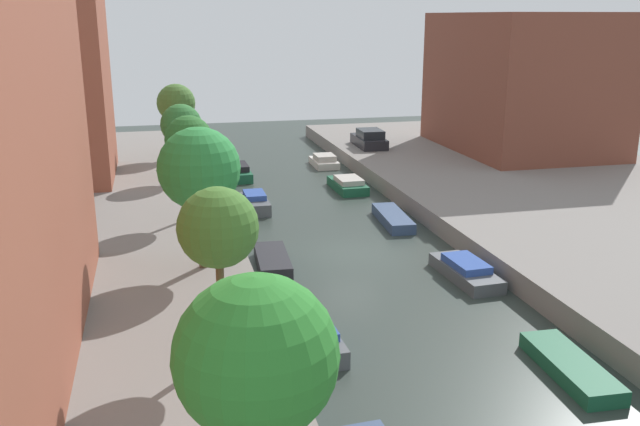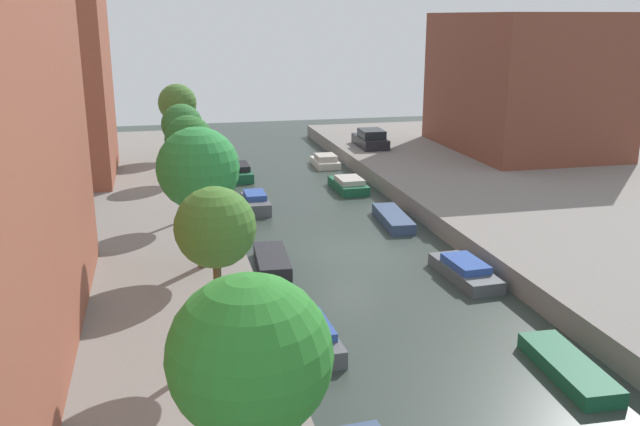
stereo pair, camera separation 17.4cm
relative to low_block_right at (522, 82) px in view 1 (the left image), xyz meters
The scene contains 21 objects.
ground_plane 25.54m from the low_block_right, 136.42° to the right, with size 84.00×84.00×0.00m, color #2D3833.
quay_left 37.57m from the low_block_right, 152.57° to the right, with size 20.00×64.00×1.00m, color gray.
quay_right 18.21m from the low_block_right, 99.94° to the right, with size 20.00×64.00×1.00m, color gray.
low_block_right is the anchor object (origin of this frame).
street_tree_0 42.67m from the low_block_right, 125.65° to the right, with size 3.12×3.12×5.11m.
street_tree_1 37.09m from the low_block_right, 132.11° to the right, with size 2.32×2.32×5.03m.
street_tree_2 31.96m from the low_block_right, 141.10° to the right, with size 3.18×3.18×5.58m.
street_tree_3 28.05m from the low_block_right, 152.50° to the right, with size 2.29×2.29×5.05m.
street_tree_4 25.29m from the low_block_right, behind, with size 2.46×2.46×4.57m.
street_tree_5 25.05m from the low_block_right, behind, with size 2.65×2.65×5.10m.
parked_car 11.92m from the low_block_right, 162.53° to the left, with size 2.01×4.26×1.34m.
moored_boat_left_1 34.01m from the low_block_right, 130.26° to the right, with size 1.41×4.22×0.87m.
moored_boat_left_2 28.93m from the low_block_right, 140.16° to the right, with size 1.58×3.81×0.60m.
moored_boat_left_3 23.54m from the low_block_right, 157.57° to the right, with size 1.36×3.40×0.98m.
moored_boat_left_4 21.86m from the low_block_right, behind, with size 1.61×4.17×1.00m.
moored_boat_left_5 23.80m from the low_block_right, 160.92° to the left, with size 1.57×3.52×0.87m.
moored_boat_right_1 33.35m from the low_block_right, 116.21° to the right, with size 1.52×4.16×0.50m.
moored_boat_right_2 26.23m from the low_block_right, 123.55° to the right, with size 1.66×4.16×0.84m.
moored_boat_right_3 20.28m from the low_block_right, 137.87° to the right, with size 1.59×4.46×0.55m.
moored_boat_right_4 16.77m from the low_block_right, 159.32° to the right, with size 1.76×3.83×0.87m.
moored_boat_right_5 15.64m from the low_block_right, behind, with size 1.66×3.21×0.88m.
Camera 1 is at (-8.39, -28.87, 10.57)m, focal length 38.52 mm.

